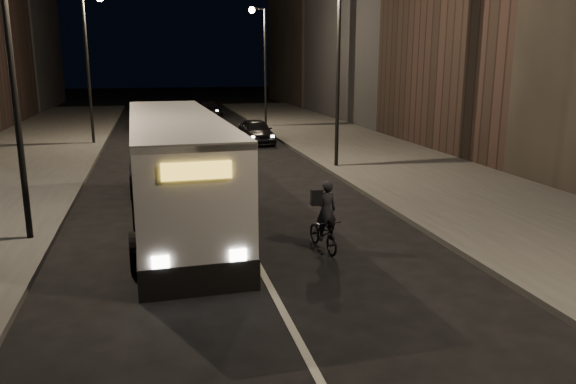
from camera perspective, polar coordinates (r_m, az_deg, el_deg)
ground at (r=12.61m, az=-2.22°, el=-8.93°), size 180.00×180.00×0.00m
sidewalk_right at (r=28.03m, az=9.27°, el=3.50°), size 7.00×70.00×0.16m
sidewalk_left at (r=26.62m, az=-26.86°, el=1.71°), size 7.00×70.00×0.16m
streetlight_right_mid at (r=24.66m, az=4.55°, el=14.64°), size 1.20×0.44×8.12m
streetlight_right_far at (r=40.18m, az=-2.73°, el=14.14°), size 1.20×0.44×8.12m
streetlight_left_near at (r=15.76m, az=-25.60°, el=14.20°), size 1.20×0.44×8.12m
streetlight_left_far at (r=33.60m, az=-19.34°, el=13.60°), size 1.20×0.44×8.12m
city_bus at (r=17.07m, az=-11.33°, el=2.79°), size 3.07×11.90×3.18m
cyclist_on_bicycle at (r=14.33m, az=3.69°, el=-3.56°), size 0.76×1.67×1.86m
car_near at (r=32.87m, az=-3.24°, el=6.19°), size 1.77×4.18×1.41m
car_mid at (r=42.00m, az=-13.05°, el=7.39°), size 1.85×4.29×1.37m
car_far at (r=49.16m, az=-8.13°, el=8.37°), size 2.41×4.68×1.30m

